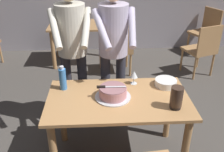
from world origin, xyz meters
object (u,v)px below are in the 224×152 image
main_dining_table (118,109)px  person_cutting_cake (113,43)px  cake_knife (105,87)px  wine_glass_near (134,75)px  plate_stack (166,83)px  background_table (78,33)px  hurricane_lamp (176,98)px  cake_on_platter (113,93)px  background_chair_0 (206,30)px  background_chair_1 (119,47)px  water_bottle (63,79)px  background_chair_3 (202,48)px  person_standing_beside (72,43)px

main_dining_table → person_cutting_cake: person_cutting_cake is taller
cake_knife → wine_glass_near: (0.30, 0.25, -0.01)m
plate_stack → background_table: (-1.05, 2.30, -0.21)m
hurricane_lamp → person_cutting_cake: size_ratio=0.12×
cake_on_platter → plate_stack: cake_on_platter is taller
cake_knife → wine_glass_near: 0.39m
main_dining_table → wine_glass_near: bearing=55.8°
main_dining_table → background_table: main_dining_table is taller
background_chair_0 → person_cutting_cake: bearing=-131.7°
person_cutting_cake → cake_on_platter: bearing=-93.8°
hurricane_lamp → background_chair_0: hurricane_lamp is taller
plate_stack → background_chair_1: background_chair_1 is taller
water_bottle → background_table: size_ratio=0.25×
wine_glass_near → background_chair_0: size_ratio=0.16×
background_table → background_chair_0: size_ratio=1.11×
water_bottle → background_chair_1: water_bottle is taller
background_chair_0 → background_chair_3: size_ratio=1.00×
plate_stack → main_dining_table: bearing=-157.9°
background_chair_3 → hurricane_lamp: bearing=-117.3°
background_chair_1 → background_chair_3: same height
wine_glass_near → person_standing_beside: size_ratio=0.08×
water_bottle → main_dining_table: bearing=-20.5°
cake_on_platter → cake_knife: 0.10m
background_chair_3 → wine_glass_near: bearing=-130.8°
wine_glass_near → water_bottle: water_bottle is taller
person_cutting_cake → cake_knife: bearing=-100.8°
cake_knife → background_chair_3: (1.66, 1.83, -0.37)m
plate_stack → wine_glass_near: wine_glass_near is taller
hurricane_lamp → person_standing_beside: 1.27m
background_chair_1 → background_chair_0: bearing=25.8°
main_dining_table → person_cutting_cake: 0.75m
cake_on_platter → wine_glass_near: wine_glass_near is taller
main_dining_table → background_chair_3: (1.54, 1.84, -0.13)m
cake_knife → person_cutting_cake: size_ratio=0.16×
person_standing_beside → background_chair_1: bearing=64.8°
cake_on_platter → background_table: size_ratio=0.34×
cake_on_platter → background_chair_3: background_chair_3 is taller
cake_on_platter → background_chair_1: size_ratio=0.38×
main_dining_table → water_bottle: 0.62m
background_chair_3 → background_table: bearing=162.5°
cake_on_platter → background_chair_3: (1.59, 1.83, -0.31)m
plate_stack → wine_glass_near: 0.33m
cake_on_platter → person_cutting_cake: person_cutting_cake is taller
background_chair_1 → background_chair_3: size_ratio=1.00×
cake_knife → background_chair_1: 2.00m
wine_glass_near → water_bottle: (-0.71, -0.07, 0.01)m
person_cutting_cake → background_chair_3: 2.08m
plate_stack → water_bottle: 1.04m
water_bottle → cake_knife: bearing=-24.3°
person_cutting_cake → background_chair_1: bearing=82.5°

